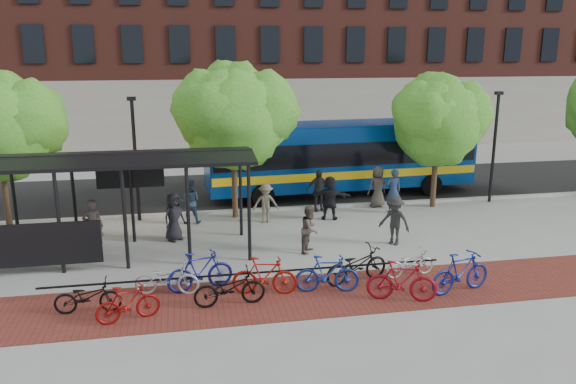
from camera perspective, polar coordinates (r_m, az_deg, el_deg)
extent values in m
plane|color=#9E9E99|center=(21.48, 3.51, -4.61)|extent=(160.00, 160.00, 0.00)
cube|color=black|center=(28.99, -0.34, 0.42)|extent=(160.00, 8.00, 0.01)
cube|color=#B7B7B2|center=(25.18, 1.29, -1.60)|extent=(160.00, 0.25, 0.12)
cube|color=maroon|center=(16.53, 0.96, -10.54)|extent=(24.00, 3.00, 0.01)
cube|color=black|center=(17.15, -3.97, -9.63)|extent=(12.00, 0.05, 0.95)
cube|color=#5E2921|center=(48.21, 7.91, 17.76)|extent=(55.00, 14.00, 20.00)
cylinder|color=black|center=(22.03, -26.00, -1.11)|extent=(0.12, 0.12, 3.30)
cylinder|color=black|center=(19.02, -22.24, -2.97)|extent=(0.12, 0.12, 3.30)
cylinder|color=black|center=(21.58, -20.89, -0.89)|extent=(0.12, 0.12, 3.30)
cylinder|color=black|center=(18.71, -16.24, -2.74)|extent=(0.12, 0.12, 3.30)
cylinder|color=black|center=(21.30, -15.59, -0.65)|extent=(0.12, 0.12, 3.30)
cylinder|color=black|center=(18.61, -10.10, -2.48)|extent=(0.12, 0.12, 3.30)
cylinder|color=black|center=(21.21, -10.21, -0.41)|extent=(0.12, 0.12, 3.30)
cylinder|color=black|center=(18.72, -3.97, -2.18)|extent=(0.12, 0.12, 3.30)
cylinder|color=black|center=(21.31, -4.83, -0.16)|extent=(0.12, 0.12, 3.30)
cube|color=black|center=(19.40, -24.99, -4.95)|extent=(4.50, 0.08, 1.40)
cube|color=black|center=(19.05, -19.43, 2.89)|extent=(10.60, 1.65, 0.29)
cube|color=black|center=(20.41, -18.87, 3.65)|extent=(10.60, 1.65, 0.29)
cube|color=black|center=(21.16, -18.53, 2.93)|extent=(9.00, 0.10, 0.40)
cube|color=black|center=(21.22, -15.71, 1.37)|extent=(2.40, 0.12, 0.70)
cube|color=#FF7200|center=(21.30, -15.69, 1.42)|extent=(2.20, 0.02, 0.55)
cylinder|color=#382619|center=(24.70, -26.69, -0.75)|extent=(0.24, 0.24, 2.38)
sphere|color=#357C21|center=(24.09, -25.09, 6.59)|extent=(3.20, 3.20, 3.20)
sphere|color=#357C21|center=(24.47, -27.16, 7.65)|extent=(2.80, 2.80, 2.80)
cylinder|color=#382619|center=(23.77, -5.43, 0.37)|extent=(0.24, 0.24, 2.52)
sphere|color=#357C21|center=(23.25, -5.60, 7.42)|extent=(4.20, 4.20, 4.20)
sphere|color=#357C21|center=(23.53, -3.09, 8.29)|extent=(3.36, 3.36, 3.36)
sphere|color=#357C21|center=(22.84, -7.68, 8.26)|extent=(3.15, 3.15, 3.15)
sphere|color=#357C21|center=(23.57, -5.49, 9.48)|extent=(2.94, 2.94, 2.94)
cylinder|color=#382619|center=(26.16, 14.60, 0.98)|extent=(0.24, 0.24, 2.27)
sphere|color=#357C21|center=(25.70, 14.97, 6.75)|extent=(3.80, 3.80, 3.80)
sphere|color=#357C21|center=(26.27, 16.71, 7.45)|extent=(3.04, 3.04, 3.04)
sphere|color=#357C21|center=(25.07, 13.74, 7.57)|extent=(2.85, 2.85, 2.85)
sphere|color=#357C21|center=(26.02, 14.91, 8.62)|extent=(2.66, 2.66, 2.66)
cylinder|color=black|center=(23.79, -15.22, 3.00)|extent=(0.14, 0.14, 5.00)
cube|color=black|center=(23.45, -15.62, 9.12)|extent=(0.35, 0.20, 0.15)
cylinder|color=black|center=(27.56, 20.19, 4.11)|extent=(0.14, 0.14, 5.00)
cube|color=black|center=(27.27, 20.65, 9.39)|extent=(0.35, 0.20, 0.15)
cube|color=navy|center=(27.49, 5.40, 3.82)|extent=(13.21, 3.59, 3.00)
cube|color=black|center=(27.45, 5.41, 4.32)|extent=(12.95, 3.62, 1.09)
cube|color=yellow|center=(27.63, 5.36, 2.32)|extent=(13.09, 3.63, 0.38)
cube|color=navy|center=(27.27, 5.47, 6.80)|extent=(12.94, 3.29, 0.20)
cylinder|color=black|center=(25.38, -2.56, -0.40)|extent=(1.06, 0.37, 1.05)
cylinder|color=black|center=(28.08, -3.72, 1.02)|extent=(1.06, 0.37, 1.05)
cylinder|color=black|center=(28.20, 14.33, 0.65)|extent=(1.06, 0.37, 1.05)
cylinder|color=black|center=(30.65, 11.86, 1.86)|extent=(1.06, 0.37, 1.05)
imported|color=black|center=(16.32, -19.68, -9.98)|extent=(1.79, 0.65, 0.93)
imported|color=maroon|center=(15.52, -15.95, -10.81)|extent=(1.75, 0.89, 1.01)
imported|color=#B3B3B6|center=(16.85, -12.22, -8.56)|extent=(1.98, 1.00, 0.99)
imported|color=navy|center=(16.92, -8.92, -7.92)|extent=(2.07, 1.03, 1.20)
imported|color=black|center=(15.87, -5.96, -9.66)|extent=(2.04, 0.83, 1.05)
imported|color=maroon|center=(16.46, -2.38, -8.50)|extent=(1.97, 0.90, 1.14)
imported|color=navy|center=(16.62, 4.00, -8.31)|extent=(1.96, 0.85, 1.14)
imported|color=black|center=(17.39, 6.98, -7.37)|extent=(2.26, 1.31, 1.12)
imported|color=maroon|center=(16.35, 11.48, -8.87)|extent=(2.05, 1.17, 1.19)
imported|color=#BABABD|center=(18.15, 12.32, -7.06)|extent=(1.75, 0.85, 0.88)
imported|color=navy|center=(17.32, 17.14, -7.81)|extent=(2.14, 1.05, 1.24)
imported|color=black|center=(21.28, -11.52, -2.50)|extent=(1.05, 1.01, 1.81)
imported|color=#463C38|center=(20.68, -19.19, -3.33)|extent=(0.72, 0.49, 1.94)
imported|color=#1E3147|center=(23.25, -9.98, -0.97)|extent=(0.94, 0.76, 1.83)
imported|color=#625849|center=(23.06, -2.28, -1.14)|extent=(1.11, 0.69, 1.64)
imported|color=#2A2A2A|center=(24.72, 3.11, 0.17)|extent=(1.12, 0.52, 1.86)
imported|color=black|center=(23.50, 4.26, -0.59)|extent=(1.81, 1.03, 1.86)
imported|color=#403833|center=(25.60, 9.10, 0.51)|extent=(1.02, 0.78, 1.87)
imported|color=#1F2F49|center=(24.84, 10.65, 0.11)|extent=(0.74, 0.51, 1.95)
imported|color=#4E423A|center=(19.70, 2.25, -3.77)|extent=(0.98, 1.04, 1.69)
imported|color=black|center=(20.78, 10.77, -2.87)|extent=(1.31, 1.30, 1.82)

